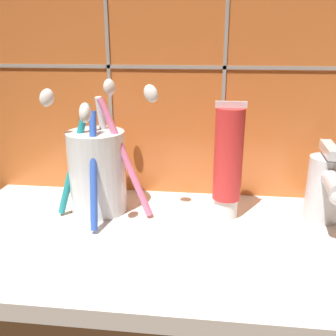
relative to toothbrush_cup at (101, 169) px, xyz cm
name	(u,v)px	position (x,y,z in cm)	size (l,w,h in cm)	color
sink_counter	(209,245)	(14.86, -6.05, -6.99)	(65.30, 28.10, 2.00)	silver
tile_wall_backsplash	(218,16)	(14.87, 8.25, 19.49)	(75.30, 1.72, 54.94)	#C6662D
toothbrush_cup	(101,169)	(0.00, 0.00, 0.00)	(15.34, 12.44, 17.79)	silver
toothpaste_tube	(231,162)	(17.29, 0.13, 1.68)	(3.87, 3.69, 15.42)	white
sink_faucet	(329,186)	(29.69, 0.00, -1.10)	(4.46, 11.12, 10.13)	silver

